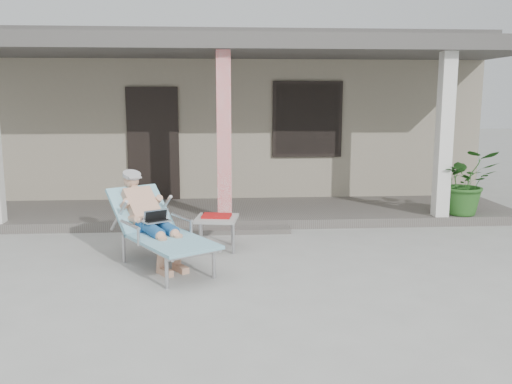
{
  "coord_description": "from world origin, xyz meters",
  "views": [
    {
      "loc": [
        -0.1,
        -6.25,
        2.04
      ],
      "look_at": [
        0.39,
        0.6,
        0.85
      ],
      "focal_mm": 38.0,
      "sensor_mm": 36.0,
      "label": 1
    }
  ],
  "objects": [
    {
      "name": "potted_palm",
      "position": [
        3.94,
        2.25,
        0.69
      ],
      "size": [
        1.1,
        1.0,
        1.09
      ],
      "primitive_type": "imported",
      "rotation": [
        0.0,
        0.0,
        -0.17
      ],
      "color": "#26591E",
      "rests_on": "porch_deck"
    },
    {
      "name": "house",
      "position": [
        0.0,
        6.5,
        1.67
      ],
      "size": [
        10.4,
        5.4,
        3.3
      ],
      "color": "#9E947D",
      "rests_on": "ground"
    },
    {
      "name": "porch_deck",
      "position": [
        0.0,
        3.0,
        0.07
      ],
      "size": [
        10.0,
        2.0,
        0.15
      ],
      "primitive_type": "cube",
      "color": "#605B56",
      "rests_on": "ground"
    },
    {
      "name": "porch_overhang",
      "position": [
        0.0,
        2.95,
        2.79
      ],
      "size": [
        10.0,
        2.3,
        2.85
      ],
      "color": "silver",
      "rests_on": "porch_deck"
    },
    {
      "name": "porch_step",
      "position": [
        0.0,
        1.85,
        0.04
      ],
      "size": [
        2.0,
        0.3,
        0.07
      ],
      "primitive_type": "cube",
      "color": "#605B56",
      "rests_on": "ground"
    },
    {
      "name": "side_table",
      "position": [
        -0.12,
        0.93,
        0.41
      ],
      "size": [
        0.62,
        0.62,
        0.49
      ],
      "rotation": [
        0.0,
        0.0,
        -0.16
      ],
      "color": "#A3A39F",
      "rests_on": "ground"
    },
    {
      "name": "lounger",
      "position": [
        -0.89,
        0.33,
        0.74
      ],
      "size": [
        1.53,
        1.87,
        1.2
      ],
      "rotation": [
        0.0,
        0.0,
        0.56
      ],
      "color": "#B7B7BC",
      "rests_on": "ground"
    },
    {
      "name": "ground",
      "position": [
        0.0,
        0.0,
        0.0
      ],
      "size": [
        60.0,
        60.0,
        0.0
      ],
      "primitive_type": "plane",
      "color": "#9E9E99",
      "rests_on": "ground"
    }
  ]
}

